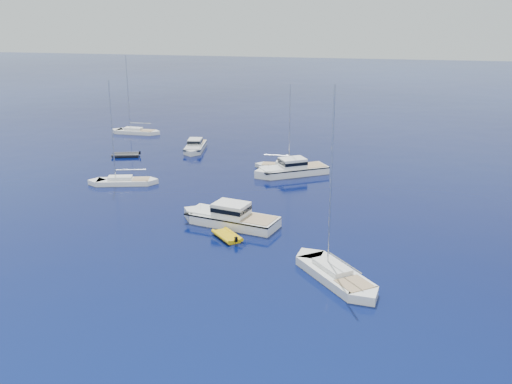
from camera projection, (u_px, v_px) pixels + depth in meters
ground at (206, 326)px, 40.87m from camera, size 400.00×400.00×0.00m
motor_cruiser_centre at (229, 224)px, 59.38m from camera, size 11.37×5.90×2.86m
motor_cruiser_distant at (291, 175)px, 76.24m from camera, size 10.45×8.16×2.71m
motor_cruiser_horizon at (195, 150)px, 88.56m from camera, size 3.60×8.51×2.16m
sailboat_mid_r at (335, 279)px, 47.73m from camera, size 8.84×10.24×15.87m
sailboat_mid_l at (123, 184)px, 72.32m from camera, size 9.10×4.39×12.95m
sailboat_centre at (283, 168)px, 79.15m from camera, size 7.89×2.23×11.53m
sailboat_far_l at (136, 133)px, 99.68m from camera, size 9.08×2.58×13.26m
tender_yellow at (227, 238)px, 55.88m from camera, size 3.83×3.99×0.95m
tender_grey_far at (126, 156)px, 85.04m from camera, size 4.45×3.19×0.95m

